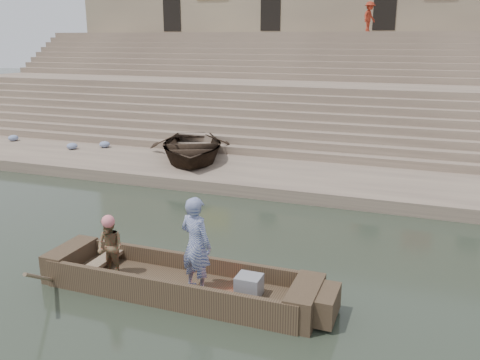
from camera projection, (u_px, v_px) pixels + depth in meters
The scene contains 14 objects.
ground at pixel (38, 260), 11.54m from camera, with size 120.00×120.00×0.00m, color #253024.
lower_landing at pixel (191, 169), 18.70m from camera, with size 32.00×4.00×0.40m, color gray.
mid_landing at pixel (257, 111), 25.14m from camera, with size 32.00×3.00×2.80m, color gray.
upper_landing at pixel (294, 76), 31.14m from camera, with size 32.00×3.00×5.20m, color gray.
ghat_steps at pixel (267, 99), 26.56m from camera, with size 32.00×11.00×5.20m.
building_wall at pixel (310, 27), 33.93m from camera, with size 32.00×5.07×11.20m.
main_rowboat at pixel (178, 288), 10.03m from camera, with size 5.00×1.30×0.22m, color brown.
rowboat_trim at pixel (187, 280), 9.89m from camera, with size 6.04×2.63×1.89m.
standing_man at pixel (196, 244), 9.47m from camera, with size 0.68×0.44×1.86m, color navy.
rowing_man at pixel (110, 247), 10.16m from camera, with size 0.59×0.46×1.22m, color #297C45.
television at pixel (248, 286), 9.45m from camera, with size 0.46×0.42×0.40m.
beached_rowboat at pixel (191, 147), 19.18m from camera, with size 3.42×4.79×0.99m, color #2D2116.
pedestrian at pixel (369, 17), 28.60m from camera, with size 1.06×0.61×1.64m, color maroon.
cloth_bundles at pixel (42, 142), 21.84m from camera, with size 5.83×1.84×0.26m.
Camera 1 is at (8.02, -8.34, 4.86)m, focal length 38.06 mm.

